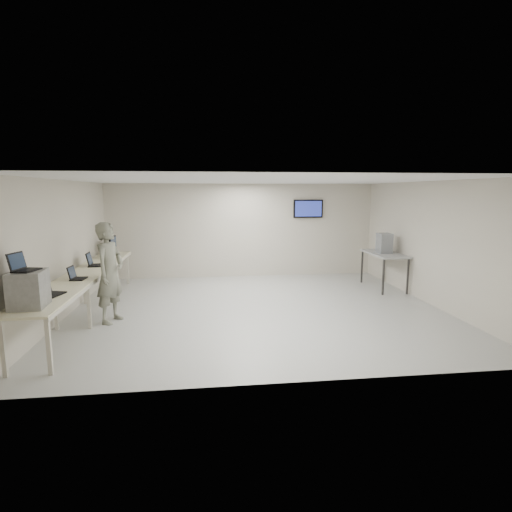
{
  "coord_description": "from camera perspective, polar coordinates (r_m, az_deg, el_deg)",
  "views": [
    {
      "loc": [
        -1.07,
        -8.47,
        2.56
      ],
      "look_at": [
        0.0,
        0.2,
        1.15
      ],
      "focal_mm": 28.0,
      "sensor_mm": 36.0,
      "label": 1
    }
  ],
  "objects": [
    {
      "name": "room",
      "position": [
        8.67,
        0.33,
        1.56
      ],
      "size": [
        8.01,
        7.01,
        2.81
      ],
      "color": "#BABBB3",
      "rests_on": "ground"
    },
    {
      "name": "workbench",
      "position": [
        9.0,
        -23.15,
        -2.68
      ],
      "size": [
        0.76,
        6.0,
        0.9
      ],
      "color": "beige",
      "rests_on": "ground"
    },
    {
      "name": "equipment_box",
      "position": [
        6.65,
        -29.74,
        -4.14
      ],
      "size": [
        0.49,
        0.55,
        0.54
      ],
      "primitive_type": "cube",
      "rotation": [
        0.0,
        0.0,
        0.07
      ],
      "color": "gray",
      "rests_on": "workbench"
    },
    {
      "name": "laptop_on_box",
      "position": [
        6.61,
        -30.41,
        -1.27
      ],
      "size": [
        0.36,
        0.4,
        0.27
      ],
      "rotation": [
        0.0,
        0.0,
        -0.23
      ],
      "color": "black",
      "rests_on": "equipment_box"
    },
    {
      "name": "laptop_0",
      "position": [
        7.3,
        -27.57,
        -4.42
      ],
      "size": [
        0.41,
        0.44,
        0.3
      ],
      "rotation": [
        0.0,
        0.0,
        -0.27
      ],
      "color": "black",
      "rests_on": "workbench"
    },
    {
      "name": "laptop_1",
      "position": [
        8.38,
        -24.36,
        -2.61
      ],
      "size": [
        0.29,
        0.35,
        0.26
      ],
      "rotation": [
        0.0,
        0.0,
        -0.06
      ],
      "color": "black",
      "rests_on": "workbench"
    },
    {
      "name": "laptop_2",
      "position": [
        9.74,
        -22.22,
        -0.86
      ],
      "size": [
        0.34,
        0.4,
        0.31
      ],
      "rotation": [
        0.0,
        0.0,
        0.04
      ],
      "color": "black",
      "rests_on": "workbench"
    },
    {
      "name": "laptop_3",
      "position": [
        10.75,
        -20.53,
        0.05
      ],
      "size": [
        0.29,
        0.34,
        0.25
      ],
      "rotation": [
        0.0,
        0.0,
        -0.09
      ],
      "color": "black",
      "rests_on": "workbench"
    },
    {
      "name": "monitor_near",
      "position": [
        11.32,
        -19.9,
        1.61
      ],
      "size": [
        0.21,
        0.47,
        0.46
      ],
      "color": "black",
      "rests_on": "workbench"
    },
    {
      "name": "monitor_far",
      "position": [
        11.5,
        -19.7,
        1.76
      ],
      "size": [
        0.21,
        0.48,
        0.47
      ],
      "color": "black",
      "rests_on": "workbench"
    },
    {
      "name": "soldier",
      "position": [
        8.33,
        -20.14,
        -2.26
      ],
      "size": [
        0.69,
        0.84,
        1.98
      ],
      "primitive_type": "imported",
      "rotation": [
        0.0,
        0.0,
        1.23
      ],
      "color": "#606358",
      "rests_on": "ground"
    },
    {
      "name": "side_table",
      "position": [
        11.13,
        17.86,
        0.07
      ],
      "size": [
        0.74,
        1.59,
        0.96
      ],
      "color": "gray",
      "rests_on": "ground"
    },
    {
      "name": "storage_bins",
      "position": [
        11.08,
        17.85,
        1.76
      ],
      "size": [
        0.33,
        0.37,
        0.52
      ],
      "color": "gray",
      "rests_on": "side_table"
    }
  ]
}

